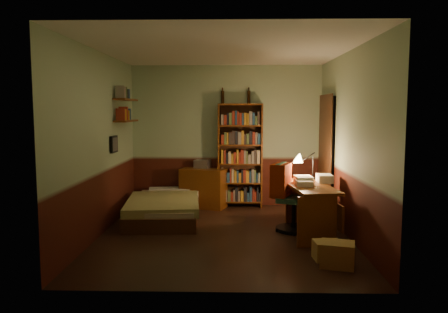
{
  "coord_description": "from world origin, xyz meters",
  "views": [
    {
      "loc": [
        0.16,
        -6.1,
        1.76
      ],
      "look_at": [
        0.0,
        0.25,
        1.1
      ],
      "focal_mm": 35.0,
      "sensor_mm": 36.0,
      "label": 1
    }
  ],
  "objects_px": {
    "mini_stereo": "(202,164)",
    "desk": "(309,209)",
    "cardboard_box_b": "(327,250)",
    "bookshelf": "(240,156)",
    "dresser": "(203,188)",
    "cardboard_box_a": "(337,254)",
    "office_chair": "(294,201)",
    "bed": "(165,200)",
    "desk_lamp": "(313,162)"
  },
  "relations": [
    {
      "from": "desk",
      "to": "office_chair",
      "type": "xyz_separation_m",
      "value": [
        -0.2,
        0.12,
        0.09
      ]
    },
    {
      "from": "mini_stereo",
      "to": "office_chair",
      "type": "distance_m",
      "value": 2.25
    },
    {
      "from": "bed",
      "to": "cardboard_box_b",
      "type": "distance_m",
      "value": 3.02
    },
    {
      "from": "bookshelf",
      "to": "bed",
      "type": "bearing_deg",
      "value": -145.02
    },
    {
      "from": "mini_stereo",
      "to": "office_chair",
      "type": "relative_size",
      "value": 0.31
    },
    {
      "from": "office_chair",
      "to": "cardboard_box_a",
      "type": "height_order",
      "value": "office_chair"
    },
    {
      "from": "bed",
      "to": "cardboard_box_a",
      "type": "xyz_separation_m",
      "value": [
        2.33,
        -2.22,
        -0.16
      ]
    },
    {
      "from": "bookshelf",
      "to": "cardboard_box_a",
      "type": "bearing_deg",
      "value": -71.05
    },
    {
      "from": "mini_stereo",
      "to": "dresser",
      "type": "bearing_deg",
      "value": -62.31
    },
    {
      "from": "cardboard_box_a",
      "to": "cardboard_box_b",
      "type": "distance_m",
      "value": 0.24
    },
    {
      "from": "office_chair",
      "to": "cardboard_box_b",
      "type": "distance_m",
      "value": 1.31
    },
    {
      "from": "dresser",
      "to": "bookshelf",
      "type": "height_order",
      "value": "bookshelf"
    },
    {
      "from": "desk",
      "to": "dresser",
      "type": "bearing_deg",
      "value": 126.75
    },
    {
      "from": "cardboard_box_b",
      "to": "office_chair",
      "type": "bearing_deg",
      "value": 100.75
    },
    {
      "from": "cardboard_box_a",
      "to": "bookshelf",
      "type": "bearing_deg",
      "value": 109.05
    },
    {
      "from": "mini_stereo",
      "to": "desk",
      "type": "height_order",
      "value": "mini_stereo"
    },
    {
      "from": "desk_lamp",
      "to": "office_chair",
      "type": "height_order",
      "value": "desk_lamp"
    },
    {
      "from": "desk",
      "to": "cardboard_box_a",
      "type": "relative_size",
      "value": 3.53
    },
    {
      "from": "cardboard_box_a",
      "to": "office_chair",
      "type": "bearing_deg",
      "value": 101.57
    },
    {
      "from": "dresser",
      "to": "cardboard_box_b",
      "type": "distance_m",
      "value": 3.27
    },
    {
      "from": "mini_stereo",
      "to": "desk",
      "type": "distance_m",
      "value": 2.49
    },
    {
      "from": "bookshelf",
      "to": "desk",
      "type": "relative_size",
      "value": 1.44
    },
    {
      "from": "bookshelf",
      "to": "desk",
      "type": "distance_m",
      "value": 2.09
    },
    {
      "from": "bed",
      "to": "dresser",
      "type": "relative_size",
      "value": 2.48
    },
    {
      "from": "bookshelf",
      "to": "desk",
      "type": "height_order",
      "value": "bookshelf"
    },
    {
      "from": "bed",
      "to": "office_chair",
      "type": "xyz_separation_m",
      "value": [
        2.02,
        -0.75,
        0.14
      ]
    },
    {
      "from": "bed",
      "to": "office_chair",
      "type": "distance_m",
      "value": 2.16
    },
    {
      "from": "cardboard_box_b",
      "to": "bookshelf",
      "type": "bearing_deg",
      "value": 109.28
    },
    {
      "from": "dresser",
      "to": "desk_lamp",
      "type": "height_order",
      "value": "desk_lamp"
    },
    {
      "from": "desk_lamp",
      "to": "office_chair",
      "type": "xyz_separation_m",
      "value": [
        -0.35,
        -0.44,
        -0.54
      ]
    },
    {
      "from": "bookshelf",
      "to": "desk_lamp",
      "type": "height_order",
      "value": "bookshelf"
    },
    {
      "from": "dresser",
      "to": "cardboard_box_b",
      "type": "height_order",
      "value": "dresser"
    },
    {
      "from": "desk_lamp",
      "to": "bookshelf",
      "type": "bearing_deg",
      "value": 113.5
    },
    {
      "from": "dresser",
      "to": "cardboard_box_a",
      "type": "distance_m",
      "value": 3.49
    },
    {
      "from": "bed",
      "to": "cardboard_box_b",
      "type": "relative_size",
      "value": 6.29
    },
    {
      "from": "mini_stereo",
      "to": "bookshelf",
      "type": "bearing_deg",
      "value": 13.87
    },
    {
      "from": "desk",
      "to": "desk_lamp",
      "type": "xyz_separation_m",
      "value": [
        0.15,
        0.56,
        0.63
      ]
    },
    {
      "from": "cardboard_box_a",
      "to": "desk",
      "type": "bearing_deg",
      "value": 94.35
    },
    {
      "from": "desk_lamp",
      "to": "bed",
      "type": "bearing_deg",
      "value": 152.84
    },
    {
      "from": "bookshelf",
      "to": "desk_lamp",
      "type": "xyz_separation_m",
      "value": [
        1.12,
        -1.19,
        0.03
      ]
    },
    {
      "from": "dresser",
      "to": "office_chair",
      "type": "xyz_separation_m",
      "value": [
        1.44,
        -1.55,
        0.08
      ]
    },
    {
      "from": "cardboard_box_a",
      "to": "bed",
      "type": "bearing_deg",
      "value": 136.26
    },
    {
      "from": "bookshelf",
      "to": "cardboard_box_a",
      "type": "relative_size",
      "value": 5.08
    },
    {
      "from": "dresser",
      "to": "desk_lamp",
      "type": "distance_m",
      "value": 2.2
    },
    {
      "from": "office_chair",
      "to": "desk_lamp",
      "type": "bearing_deg",
      "value": 72.84
    },
    {
      "from": "bed",
      "to": "desk_lamp",
      "type": "height_order",
      "value": "desk_lamp"
    },
    {
      "from": "desk_lamp",
      "to": "office_chair",
      "type": "relative_size",
      "value": 0.62
    },
    {
      "from": "desk",
      "to": "office_chair",
      "type": "distance_m",
      "value": 0.25
    },
    {
      "from": "dresser",
      "to": "cardboard_box_a",
      "type": "relative_size",
      "value": 2.16
    },
    {
      "from": "dresser",
      "to": "bookshelf",
      "type": "relative_size",
      "value": 0.42
    }
  ]
}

